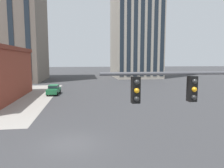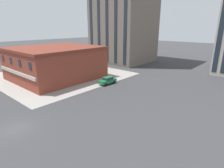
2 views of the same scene
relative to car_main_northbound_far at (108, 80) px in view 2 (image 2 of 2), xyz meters
The scene contains 4 objects.
ground_plane 22.84m from the car_main_northbound_far, 79.45° to the right, with size 320.00×320.00×0.00m, color #38383A.
sidewalk_far_corner 16.03m from the car_main_northbound_far, behind, with size 32.00×32.00×0.02m, color gray.
car_main_northbound_far is the anchor object (origin of this frame).
storefront_block_near_corner 15.04m from the car_main_northbound_far, 161.89° to the right, with size 18.71×20.19×8.00m.
Camera 2 is at (23.55, -7.82, 12.85)m, focal length 29.36 mm.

